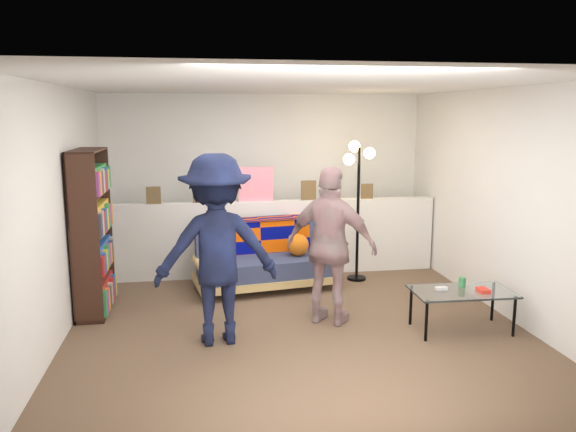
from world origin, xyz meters
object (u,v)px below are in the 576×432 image
Objects in this scene: futon_sofa at (265,260)px; bookshelf at (92,237)px; coffee_table at (463,293)px; floor_lamp at (358,182)px; person_left at (217,250)px; person_right at (331,246)px.

bookshelf reaches higher than futon_sofa.
coffee_table is 0.56× the size of floor_lamp.
futon_sofa is at bearing -172.41° from floor_lamp.
person_left is (1.29, -1.05, 0.07)m from bookshelf.
futon_sofa is 1.48m from person_right.
bookshelf is 0.98× the size of floor_lamp.
bookshelf is at bearing -43.27° from person_left.
futon_sofa is 1.81× the size of coffee_table.
futon_sofa reaches higher than coffee_table.
futon_sofa is at bearing 135.41° from coffee_table.
person_right reaches higher than futon_sofa.
floor_lamp is (3.14, 0.70, 0.45)m from bookshelf.
floor_lamp reaches higher than coffee_table.
futon_sofa is 1.53m from floor_lamp.
person_left is at bearing 176.94° from coffee_table.
coffee_table is 0.56× the size of person_left.
bookshelf is at bearing 162.24° from coffee_table.
coffee_table is 2.45m from person_left.
floor_lamp is 2.58m from person_left.
bookshelf reaches higher than coffee_table.
person_left reaches higher than futon_sofa.
coffee_table is at bearing 172.88° from person_left.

